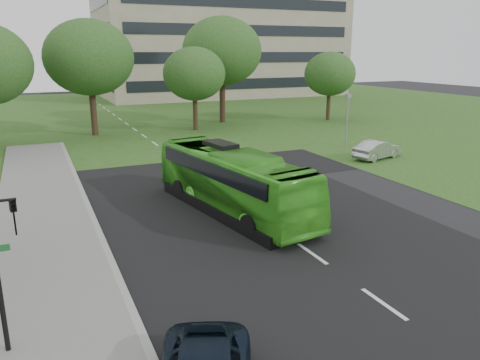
{
  "coord_description": "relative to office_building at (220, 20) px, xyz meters",
  "views": [
    {
      "loc": [
        -9.19,
        -15.8,
        7.44
      ],
      "look_at": [
        -0.55,
        3.48,
        1.6
      ],
      "focal_mm": 35.0,
      "sensor_mm": 36.0,
      "label": 1
    }
  ],
  "objects": [
    {
      "name": "bus",
      "position": [
        -22.74,
        -58.14,
        -11.01
      ],
      "size": [
        4.24,
        10.97,
        2.98
      ],
      "primitive_type": "imported",
      "rotation": [
        0.0,
        0.0,
        0.17
      ],
      "color": "green",
      "rests_on": "ground"
    },
    {
      "name": "tree_park_c",
      "position": [
        -16.54,
        -34.58,
        -7.15
      ],
      "size": [
        5.93,
        5.93,
        7.88
      ],
      "color": "black",
      "rests_on": "ground"
    },
    {
      "name": "tree_park_b",
      "position": [
        -25.9,
        -33.58,
        -5.62
      ],
      "size": [
        7.78,
        7.78,
        10.21
      ],
      "color": "black",
      "rests_on": "ground"
    },
    {
      "name": "tree_park_d",
      "position": [
        -12.23,
        -30.95,
        -5.09
      ],
      "size": [
        8.28,
        8.28,
        10.95
      ],
      "color": "black",
      "rests_on": "ground"
    },
    {
      "name": "sedan",
      "position": [
        -8.86,
        -51.96,
        -11.84
      ],
      "size": [
        4.25,
        2.39,
        1.33
      ],
      "primitive_type": "imported",
      "rotation": [
        0.0,
        0.0,
        1.83
      ],
      "color": "#B6B5BA",
      "rests_on": "ground"
    },
    {
      "name": "street_surfaces",
      "position": [
        -22.34,
        -39.21,
        -12.47
      ],
      "size": [
        120.0,
        120.0,
        0.15
      ],
      "color": "black",
      "rests_on": "ground"
    },
    {
      "name": "ground",
      "position": [
        -21.96,
        -61.96,
        -12.5
      ],
      "size": [
        160.0,
        160.0,
        0.0
      ],
      "primitive_type": "plane",
      "color": "black",
      "rests_on": "ground"
    },
    {
      "name": "camera_pole",
      "position": [
        -8.35,
        -47.6,
        -9.78
      ],
      "size": [
        0.35,
        0.3,
        4.21
      ],
      "rotation": [
        0.0,
        0.0,
        0.0
      ],
      "color": "gray",
      "rests_on": "ground"
    },
    {
      "name": "traffic_light",
      "position": [
        -32.16,
        -66.0,
        -9.85
      ],
      "size": [
        0.73,
        0.22,
        4.52
      ],
      "rotation": [
        0.0,
        0.0,
        0.29
      ],
      "color": "black",
      "rests_on": "ground"
    },
    {
      "name": "tree_park_e",
      "position": [
        -0.9,
        -34.24,
        -7.47
      ],
      "size": [
        5.55,
        5.55,
        7.4
      ],
      "color": "black",
      "rests_on": "ground"
    },
    {
      "name": "office_building",
      "position": [
        0.0,
        0.0,
        0.0
      ],
      "size": [
        40.1,
        20.1,
        25.0
      ],
      "color": "gray",
      "rests_on": "ground"
    }
  ]
}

